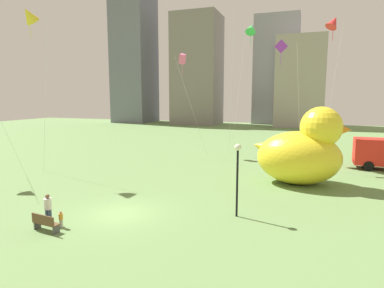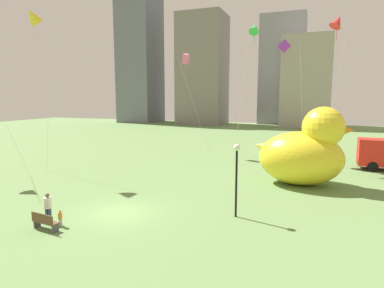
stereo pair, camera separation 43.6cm
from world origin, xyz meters
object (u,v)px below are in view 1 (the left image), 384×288
at_px(park_bench, 45,223).
at_px(kite_yellow, 29,16).
at_px(kite_green, 251,29).
at_px(kite_purple, 283,52).
at_px(person_child, 61,219).
at_px(giant_inflatable_duck, 302,151).
at_px(person_adult, 48,207).
at_px(kite_pink, 182,59).
at_px(kite_red, 333,22).
at_px(lamppost, 238,166).

height_order(park_bench, kite_yellow, kite_yellow).
xyz_separation_m(kite_green, kite_purple, (3.69, -3.96, -3.10)).
xyz_separation_m(person_child, giant_inflatable_duck, (11.45, 13.10, 2.06)).
distance_m(person_adult, kite_yellow, 17.19).
bearing_deg(kite_green, kite_pink, -177.38).
relative_size(giant_inflatable_duck, kite_yellow, 0.52).
distance_m(person_adult, giant_inflatable_duck, 17.99).
relative_size(giant_inflatable_duck, kite_red, 0.50).
bearing_deg(kite_red, kite_yellow, -150.30).
height_order(giant_inflatable_duck, kite_pink, kite_pink).
distance_m(park_bench, person_adult, 1.17).
xyz_separation_m(park_bench, kite_yellow, (-9.34, 9.27, 12.65)).
bearing_deg(kite_red, person_child, -121.86).
distance_m(person_adult, lamppost, 10.36).
xyz_separation_m(person_adult, kite_purple, (10.22, 19.51, 9.96)).
bearing_deg(kite_pink, lamppost, -60.96).
bearing_deg(park_bench, kite_red, 58.23).
xyz_separation_m(person_child, kite_red, (13.60, 21.88, 13.15)).
bearing_deg(lamppost, kite_purple, 86.12).
xyz_separation_m(person_child, lamppost, (8.19, 4.56, 2.43)).
relative_size(lamppost, kite_pink, 0.35).
xyz_separation_m(giant_inflatable_duck, lamppost, (-3.26, -8.54, 0.37)).
height_order(kite_green, kite_purple, kite_green).
relative_size(lamppost, kite_purple, 0.34).
bearing_deg(person_child, giant_inflatable_duck, 48.84).
distance_m(park_bench, kite_purple, 24.83).
relative_size(kite_purple, kite_yellow, 0.86).
height_order(kite_red, kite_purple, kite_red).
xyz_separation_m(park_bench, person_child, (0.38, 0.69, 0.01)).
distance_m(kite_purple, kite_yellow, 22.09).
height_order(giant_inflatable_duck, kite_red, kite_red).
relative_size(person_child, lamppost, 0.21).
bearing_deg(person_adult, kite_pink, 93.06).
bearing_deg(kite_pink, kite_yellow, -116.90).
bearing_deg(kite_yellow, person_child, -41.43).
xyz_separation_m(kite_red, kite_pink, (-15.84, 1.45, -2.68)).
xyz_separation_m(person_adult, giant_inflatable_duck, (12.45, 12.88, 1.66)).
distance_m(lamppost, kite_purple, 17.15).
relative_size(person_adult, lamppost, 0.39).
height_order(person_adult, giant_inflatable_duck, giant_inflatable_duck).
bearing_deg(park_bench, kite_pink, 94.43).
distance_m(person_adult, kite_red, 29.07).
bearing_deg(kite_green, giant_inflatable_duck, -60.76).
distance_m(kite_red, kite_green, 8.28).
distance_m(person_child, kite_green, 27.80).
height_order(person_child, kite_red, kite_red).
distance_m(person_adult, kite_pink, 25.24).
bearing_deg(giant_inflatable_duck, person_child, -131.16).
xyz_separation_m(person_child, kite_green, (5.53, 23.68, 13.46)).
xyz_separation_m(person_adult, kite_pink, (-1.24, 23.11, 10.07)).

